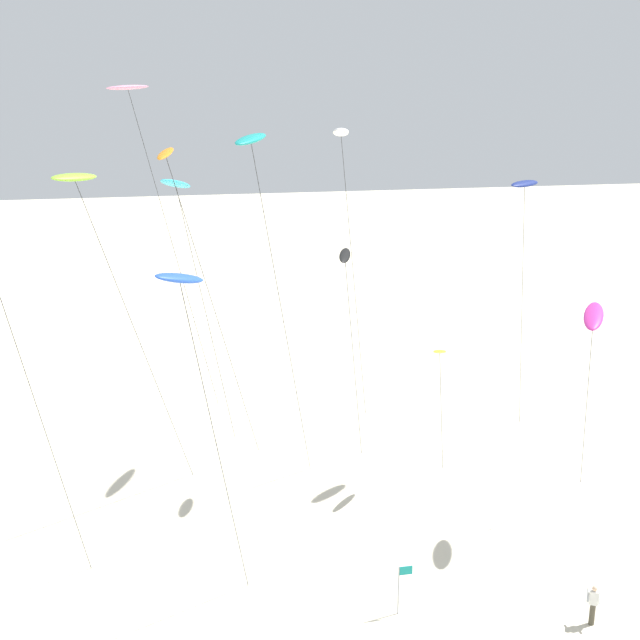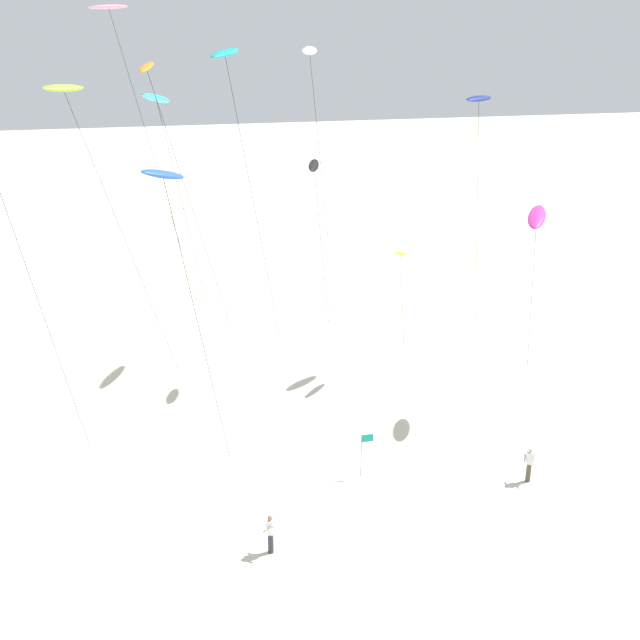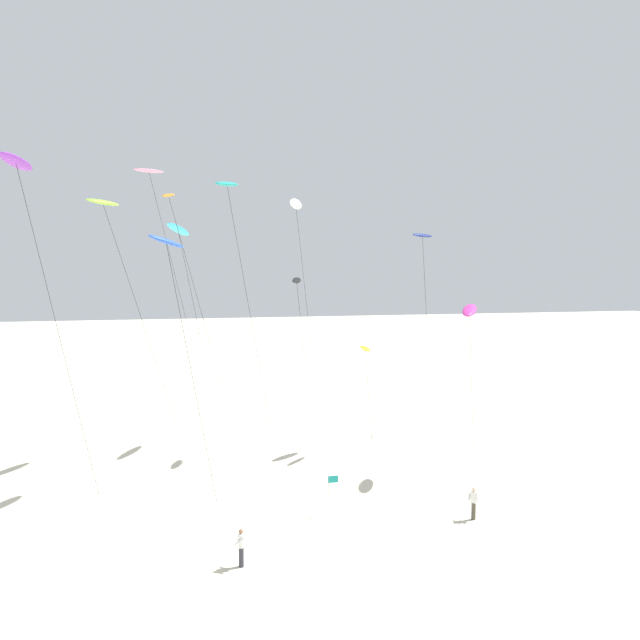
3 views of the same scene
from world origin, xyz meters
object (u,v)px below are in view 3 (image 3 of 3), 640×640
object	(u,v)px
kite_yellow	(365,350)
kite_blue	(167,245)
kite_navy	(423,238)
kite_cyan	(179,231)
kite_purple	(17,165)
kite_flyer_nearest	(241,547)
kite_white	(296,206)
kite_lime	(105,208)
kite_flyer_middle	(474,502)
marker_flag	(331,487)
kite_magenta	(469,311)
kite_pink	(150,177)
kite_teal	(228,187)
kite_black	(297,283)
kite_orange	(171,202)

from	to	relation	value
kite_yellow	kite_blue	world-z (taller)	kite_blue
kite_navy	kite_cyan	bearing A→B (deg)	175.87
kite_purple	kite_flyer_nearest	world-z (taller)	kite_purple
kite_purple	kite_white	size ratio (longest dim) A/B	1.00
kite_lime	kite_blue	xyz separation A→B (m)	(3.58, -7.58, -2.39)
kite_flyer_middle	marker_flag	size ratio (longest dim) A/B	0.80
kite_cyan	marker_flag	bearing A→B (deg)	-60.93
kite_magenta	kite_pink	bearing A→B (deg)	148.65
kite_teal	marker_flag	bearing A→B (deg)	-59.90
kite_navy	kite_flyer_nearest	size ratio (longest dim) A/B	9.21
kite_purple	kite_teal	distance (m)	11.91
kite_white	kite_magenta	world-z (taller)	kite_white
kite_purple	kite_blue	distance (m)	8.04
kite_navy	kite_magenta	xyz separation A→B (m)	(0.23, -7.18, -4.86)
kite_black	kite_flyer_nearest	size ratio (longest dim) A/B	7.36
kite_flyer_nearest	kite_magenta	bearing A→B (deg)	32.00
kite_blue	kite_navy	xyz separation A→B (m)	(17.84, 12.61, 1.18)
kite_flyer_middle	kite_blue	bearing A→B (deg)	173.38
kite_teal	kite_magenta	xyz separation A→B (m)	(14.64, -2.78, -7.52)
kite_blue	kite_flyer_middle	world-z (taller)	kite_blue
kite_yellow	kite_purple	bearing A→B (deg)	-157.02
kite_pink	kite_magenta	size ratio (longest dim) A/B	1.88
kite_pink	kite_orange	distance (m)	8.42
kite_black	kite_orange	world-z (taller)	kite_orange
kite_black	kite_navy	xyz separation A→B (m)	(9.42, 0.40, 3.27)
kite_teal	kite_orange	bearing A→B (deg)	159.27
kite_black	kite_magenta	world-z (taller)	kite_black
kite_flyer_nearest	marker_flag	bearing A→B (deg)	41.46
kite_blue	kite_lime	bearing A→B (deg)	115.28
kite_pink	kite_navy	xyz separation A→B (m)	(19.32, -4.73, -4.46)
kite_teal	kite_flyer_middle	bearing A→B (deg)	-40.86
kite_purple	kite_orange	bearing A→B (deg)	47.30
kite_navy	marker_flag	xyz separation A→B (m)	(-9.89, -12.20, -13.52)
kite_yellow	kite_magenta	world-z (taller)	kite_magenta
kite_cyan	kite_navy	size ratio (longest dim) A/B	1.04
kite_teal	kite_navy	bearing A→B (deg)	16.98
kite_teal	kite_lime	bearing A→B (deg)	-174.91
kite_white	kite_flyer_nearest	xyz separation A→B (m)	(-6.22, -20.33, -16.61)
kite_purple	kite_navy	size ratio (longest dim) A/B	1.18
kite_yellow	kite_blue	distance (m)	17.83
kite_cyan	kite_flyer_middle	bearing A→B (deg)	-47.18
kite_white	kite_navy	world-z (taller)	kite_white
kite_teal	kite_yellow	bearing A→B (deg)	13.19
kite_teal	kite_magenta	distance (m)	16.69
kite_cyan	kite_flyer_nearest	xyz separation A→B (m)	(2.44, -17.91, -14.44)
kite_white	kite_navy	size ratio (longest dim) A/B	1.17
kite_blue	marker_flag	xyz separation A→B (m)	(7.95, 0.41, -12.34)
kite_pink	kite_blue	bearing A→B (deg)	-85.11
kite_lime	kite_black	xyz separation A→B (m)	(12.00, 4.62, -4.48)
kite_white	kite_yellow	xyz separation A→B (m)	(3.73, -5.87, -10.33)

